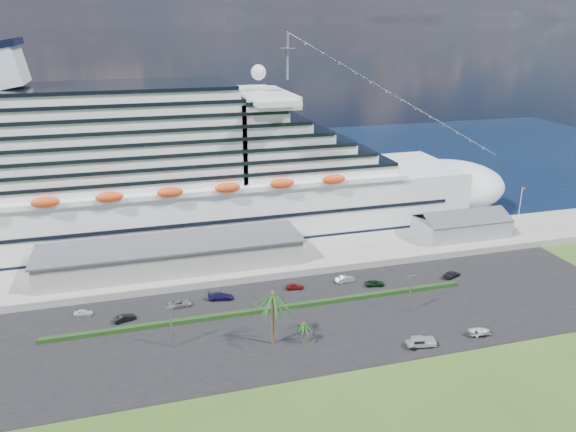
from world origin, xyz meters
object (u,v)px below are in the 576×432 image
object	(u,v)px
pickup_truck	(420,342)
boat_trailer	(480,331)
cruise_ship	(175,179)
parked_car_3	(221,296)

from	to	relation	value
pickup_truck	boat_trailer	xyz separation A→B (m)	(12.80, 0.30, -0.04)
cruise_ship	parked_car_3	size ratio (longest dim) A/B	35.67
pickup_truck	boat_trailer	distance (m)	12.80
cruise_ship	pickup_truck	bearing A→B (deg)	-61.44
cruise_ship	boat_trailer	size ratio (longest dim) A/B	35.54
parked_car_3	pickup_truck	size ratio (longest dim) A/B	0.95
parked_car_3	boat_trailer	xyz separation A→B (m)	(45.02, -28.15, 0.22)
cruise_ship	parked_car_3	xyz separation A→B (m)	(5.08, -40.09, -15.80)
pickup_truck	parked_car_3	bearing A→B (deg)	138.55
cruise_ship	boat_trailer	xyz separation A→B (m)	(50.10, -68.24, -15.57)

